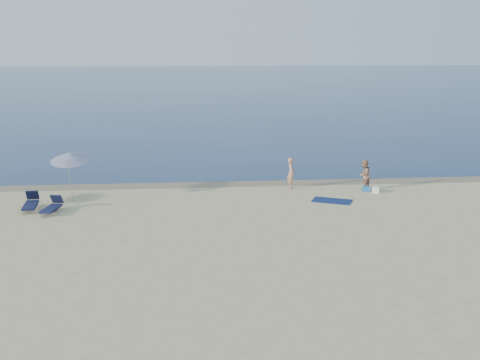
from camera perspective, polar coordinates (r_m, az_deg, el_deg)
The scene contains 10 objects.
sea at distance 113.38m, azimuth -3.70°, elevation 9.11°, with size 240.00×160.00×0.01m, color #0C224A.
wet_sand_strip at distance 33.50m, azimuth -0.47°, elevation -0.35°, with size 240.00×1.60×0.00m, color #847254.
person_left at distance 32.47m, azimuth 4.87°, elevation 0.68°, with size 0.61×0.40×1.67m, color tan.
person_right at distance 32.64m, azimuth 11.69°, elevation 0.48°, with size 0.79×0.62×1.63m, color #AF765C.
beach_towel at distance 30.23m, azimuth 8.71°, elevation -1.96°, with size 1.91×1.06×0.03m, color #0F1D4B.
white_bag at distance 32.30m, azimuth 12.75°, elevation -0.92°, with size 0.34×0.30×0.30m, color white.
blue_cooler at distance 32.44m, azimuth 11.87°, elevation -0.83°, with size 0.40×0.28×0.28m, color #2173B6.
umbrella_near at distance 30.77m, azimuth -15.78°, elevation 2.14°, with size 2.35×2.37×2.62m.
lounger_left at distance 30.06m, azimuth -19.22°, elevation -2.11°, with size 0.74×1.81×0.78m.
lounger_right at distance 29.21m, azimuth -17.39°, elevation -2.45°, with size 0.82×1.71×0.72m.
Camera 1 is at (-2.53, -13.08, 7.77)m, focal length 45.00 mm.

